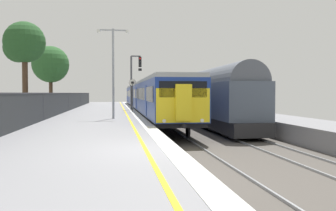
% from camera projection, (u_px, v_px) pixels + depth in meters
% --- Properties ---
extents(ground, '(17.40, 110.00, 1.21)m').
position_uv_depth(ground, '(244.00, 167.00, 10.80)').
color(ground, gray).
extents(commuter_train_at_platform, '(2.83, 42.83, 3.81)m').
position_uv_depth(commuter_train_at_platform, '(146.00, 96.00, 38.44)').
color(commuter_train_at_platform, navy).
rests_on(commuter_train_at_platform, ground).
extents(freight_train_adjacent_track, '(2.60, 46.42, 4.40)m').
position_uv_depth(freight_train_adjacent_track, '(178.00, 95.00, 41.72)').
color(freight_train_adjacent_track, '#232326').
rests_on(freight_train_adjacent_track, ground).
extents(signal_gantry, '(1.10, 0.24, 5.26)m').
position_uv_depth(signal_gantry, '(134.00, 76.00, 34.59)').
color(signal_gantry, '#47474C').
rests_on(signal_gantry, ground).
extents(speed_limit_sign, '(0.59, 0.08, 2.81)m').
position_uv_depth(speed_limit_sign, '(133.00, 91.00, 30.20)').
color(speed_limit_sign, '#59595B').
rests_on(speed_limit_sign, ground).
extents(platform_lamp_mid, '(2.00, 0.20, 5.72)m').
position_uv_depth(platform_lamp_mid, '(113.00, 66.00, 22.67)').
color(platform_lamp_mid, '#93999E').
rests_on(platform_lamp_mid, ground).
extents(background_tree_left, '(2.98, 2.87, 6.64)m').
position_uv_depth(background_tree_left, '(23.00, 45.00, 25.08)').
color(background_tree_left, '#473323').
rests_on(background_tree_left, ground).
extents(background_tree_centre, '(3.70, 3.70, 6.39)m').
position_uv_depth(background_tree_centre, '(50.00, 66.00, 36.15)').
color(background_tree_centre, '#473323').
rests_on(background_tree_centre, ground).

